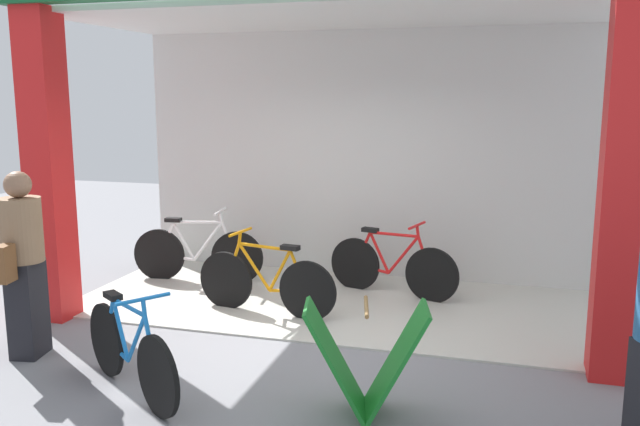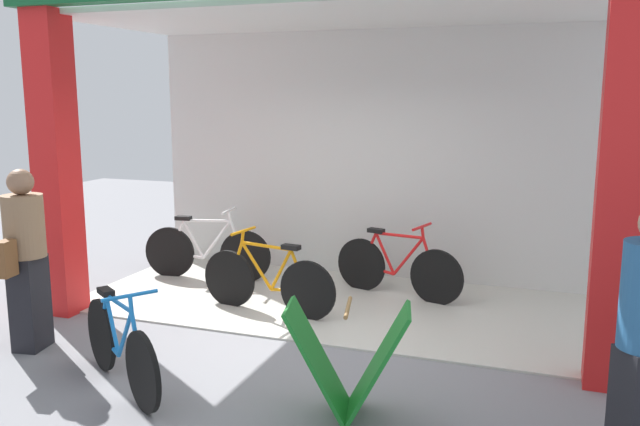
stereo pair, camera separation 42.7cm
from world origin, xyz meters
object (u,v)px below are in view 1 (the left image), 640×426
(bicycle_inside_1, at_px, (197,253))
(bicycle_parked_0, at_px, (130,352))
(bicycle_inside_2, at_px, (266,282))
(pedestrian_3, at_px, (23,261))
(bicycle_inside_0, at_px, (392,266))
(sandwich_board_sign, at_px, (366,360))

(bicycle_inside_1, relative_size, bicycle_parked_0, 1.26)
(bicycle_inside_2, relative_size, pedestrian_3, 0.96)
(bicycle_inside_0, bearing_deg, sandwich_board_sign, -83.67)
(bicycle_inside_0, xyz_separation_m, pedestrian_3, (-2.83, -2.70, 0.52))
(bicycle_parked_0, bearing_deg, pedestrian_3, 161.75)
(bicycle_parked_0, bearing_deg, bicycle_inside_1, 107.04)
(bicycle_inside_0, relative_size, bicycle_parked_0, 1.19)
(bicycle_parked_0, bearing_deg, bicycle_inside_0, 64.09)
(bicycle_inside_2, xyz_separation_m, pedestrian_3, (-1.66, -1.66, 0.52))
(bicycle_inside_0, distance_m, sandwich_board_sign, 2.98)
(bicycle_inside_0, height_order, bicycle_inside_1, bicycle_inside_1)
(bicycle_inside_1, distance_m, pedestrian_3, 2.69)
(bicycle_inside_2, height_order, bicycle_parked_0, bicycle_inside_2)
(sandwich_board_sign, bearing_deg, bicycle_inside_2, 128.01)
(bicycle_inside_1, distance_m, sandwich_board_sign, 4.00)
(pedestrian_3, bearing_deg, bicycle_parked_0, -18.25)
(sandwich_board_sign, height_order, pedestrian_3, pedestrian_3)
(sandwich_board_sign, relative_size, pedestrian_3, 0.58)
(bicycle_inside_1, bearing_deg, bicycle_parked_0, -72.96)
(bicycle_inside_1, height_order, bicycle_parked_0, bicycle_inside_1)
(sandwich_board_sign, bearing_deg, bicycle_inside_0, 96.33)
(sandwich_board_sign, bearing_deg, bicycle_inside_1, 134.07)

